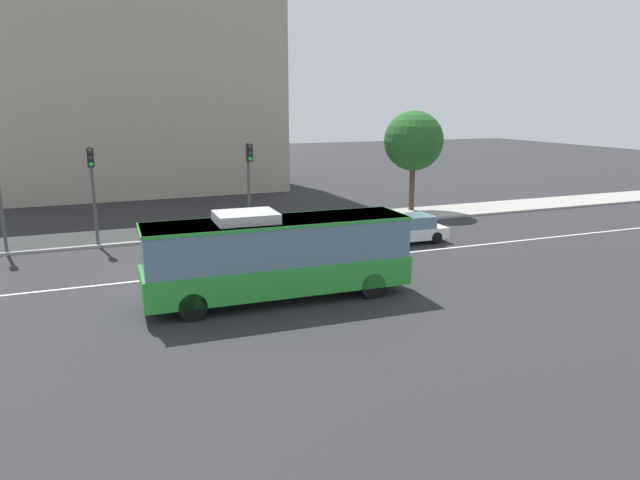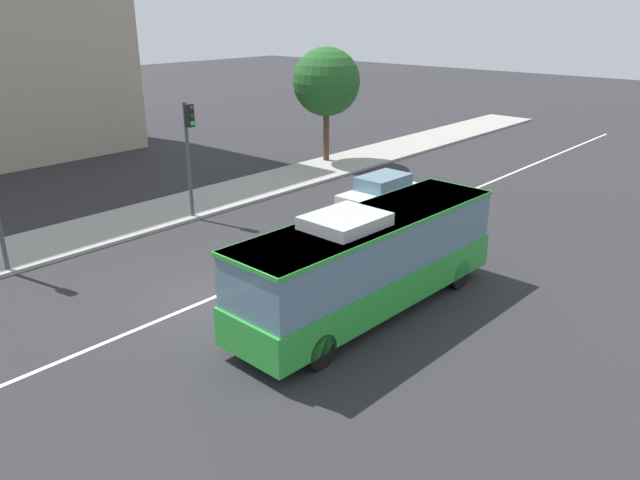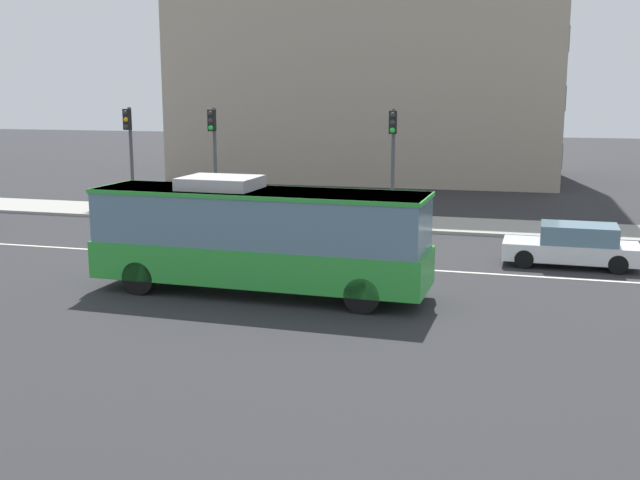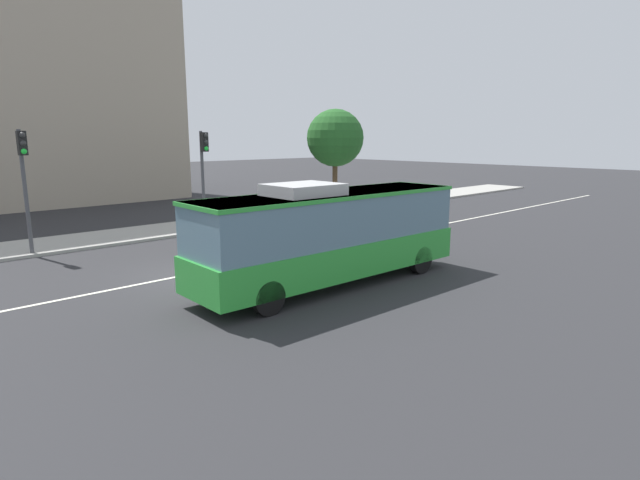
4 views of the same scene
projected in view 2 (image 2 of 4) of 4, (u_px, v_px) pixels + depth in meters
name	position (u px, v px, depth m)	size (l,w,h in m)	color
ground_plane	(208.00, 300.00, 19.92)	(160.00, 160.00, 0.00)	#28282B
sidewalk_kerb	(76.00, 236.00, 25.31)	(80.00, 3.83, 0.14)	#9E9B93
lane_centre_line	(208.00, 300.00, 19.91)	(76.00, 0.16, 0.01)	silver
transit_bus	(370.00, 258.00, 18.54)	(10.06, 2.75, 3.46)	green
sedan_white	(381.00, 191.00, 29.25)	(4.53, 1.88, 1.46)	white
traffic_light_near_corner	(189.00, 141.00, 26.36)	(0.34, 0.62, 5.20)	#47474C
street_tree_kerbside_left	(326.00, 82.00, 36.17)	(4.01, 4.01, 6.86)	#4C3823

